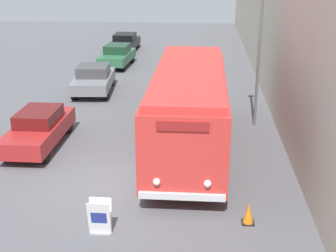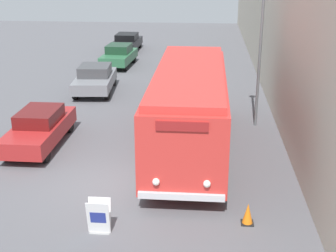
% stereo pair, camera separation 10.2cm
% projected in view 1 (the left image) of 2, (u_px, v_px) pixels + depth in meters
% --- Properties ---
extents(ground_plane, '(80.00, 80.00, 0.00)m').
position_uv_depth(ground_plane, '(115.00, 185.00, 15.52)').
color(ground_plane, '#56565B').
extents(building_wall_right, '(0.30, 60.00, 7.36)m').
position_uv_depth(building_wall_right, '(274.00, 31.00, 23.15)').
color(building_wall_right, beige).
rests_on(building_wall_right, ground_plane).
extents(vintage_bus, '(2.68, 9.74, 3.23)m').
position_uv_depth(vintage_bus, '(189.00, 106.00, 17.72)').
color(vintage_bus, black).
rests_on(vintage_bus, ground_plane).
extents(sign_board, '(0.62, 0.38, 1.00)m').
position_uv_depth(sign_board, '(100.00, 217.00, 12.70)').
color(sign_board, gray).
rests_on(sign_board, ground_plane).
extents(streetlamp, '(0.36, 0.36, 7.38)m').
position_uv_depth(streetlamp, '(261.00, 19.00, 19.44)').
color(streetlamp, '#595E60').
rests_on(streetlamp, ground_plane).
extents(parked_car_near, '(1.71, 4.55, 1.46)m').
position_uv_depth(parked_car_near, '(39.00, 128.00, 18.54)').
color(parked_car_near, black).
rests_on(parked_car_near, ground_plane).
extents(parked_car_mid, '(2.25, 4.37, 1.49)m').
position_uv_depth(parked_car_mid, '(94.00, 79.00, 25.85)').
color(parked_car_mid, black).
rests_on(parked_car_mid, ground_plane).
extents(parked_car_far, '(2.03, 4.16, 1.48)m').
position_uv_depth(parked_car_far, '(117.00, 55.00, 31.96)').
color(parked_car_far, black).
rests_on(parked_car_far, ground_plane).
extents(parked_car_distant, '(1.94, 4.43, 1.37)m').
position_uv_depth(parked_car_distant, '(125.00, 42.00, 37.11)').
color(parked_car_distant, black).
rests_on(parked_car_distant, ground_plane).
extents(traffic_cone, '(0.36, 0.36, 0.63)m').
position_uv_depth(traffic_cone, '(248.00, 214.00, 13.22)').
color(traffic_cone, black).
rests_on(traffic_cone, ground_plane).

